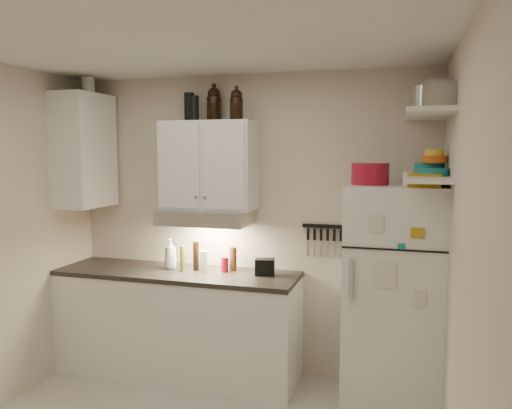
# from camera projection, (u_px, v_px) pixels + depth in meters

# --- Properties ---
(ceiling) EXTENTS (3.20, 3.00, 0.02)m
(ceiling) POSITION_uv_depth(u_px,v_px,m) (168.00, 33.00, 2.81)
(ceiling) COLOR silver
(ceiling) RESTS_ON ground
(back_wall) EXTENTS (3.20, 0.02, 2.60)m
(back_wall) POSITION_uv_depth(u_px,v_px,m) (248.00, 225.00, 4.39)
(back_wall) COLOR beige
(back_wall) RESTS_ON ground
(right_wall) EXTENTS (0.02, 3.00, 2.60)m
(right_wall) POSITION_uv_depth(u_px,v_px,m) (465.00, 280.00, 2.50)
(right_wall) COLOR beige
(right_wall) RESTS_ON ground
(base_cabinet) EXTENTS (2.10, 0.60, 0.88)m
(base_cabinet) POSITION_uv_depth(u_px,v_px,m) (178.00, 325.00, 4.34)
(base_cabinet) COLOR white
(base_cabinet) RESTS_ON floor
(countertop) EXTENTS (2.10, 0.62, 0.04)m
(countertop) POSITION_uv_depth(u_px,v_px,m) (177.00, 273.00, 4.29)
(countertop) COLOR #292623
(countertop) RESTS_ON base_cabinet
(upper_cabinet) EXTENTS (0.80, 0.33, 0.75)m
(upper_cabinet) POSITION_uv_depth(u_px,v_px,m) (209.00, 165.00, 4.25)
(upper_cabinet) COLOR white
(upper_cabinet) RESTS_ON back_wall
(side_cabinet) EXTENTS (0.33, 0.55, 1.00)m
(side_cabinet) POSITION_uv_depth(u_px,v_px,m) (84.00, 151.00, 4.43)
(side_cabinet) COLOR white
(side_cabinet) RESTS_ON left_wall
(range_hood) EXTENTS (0.76, 0.46, 0.12)m
(range_hood) POSITION_uv_depth(u_px,v_px,m) (206.00, 217.00, 4.24)
(range_hood) COLOR silver
(range_hood) RESTS_ON back_wall
(fridge) EXTENTS (0.70, 0.68, 1.70)m
(fridge) POSITION_uv_depth(u_px,v_px,m) (393.00, 297.00, 3.75)
(fridge) COLOR white
(fridge) RESTS_ON floor
(shelf_hi) EXTENTS (0.30, 0.95, 0.03)m
(shelf_hi) POSITION_uv_depth(u_px,v_px,m) (428.00, 114.00, 3.43)
(shelf_hi) COLOR white
(shelf_hi) RESTS_ON right_wall
(shelf_lo) EXTENTS (0.30, 0.95, 0.03)m
(shelf_lo) POSITION_uv_depth(u_px,v_px,m) (426.00, 178.00, 3.47)
(shelf_lo) COLOR white
(shelf_lo) RESTS_ON right_wall
(knife_strip) EXTENTS (0.42, 0.02, 0.03)m
(knife_strip) POSITION_uv_depth(u_px,v_px,m) (327.00, 226.00, 4.17)
(knife_strip) COLOR black
(knife_strip) RESTS_ON back_wall
(dutch_oven) EXTENTS (0.35, 0.35, 0.16)m
(dutch_oven) POSITION_uv_depth(u_px,v_px,m) (370.00, 174.00, 3.67)
(dutch_oven) COLOR maroon
(dutch_oven) RESTS_ON fridge
(book_stack) EXTENTS (0.26, 0.30, 0.09)m
(book_stack) POSITION_uv_depth(u_px,v_px,m) (427.00, 180.00, 3.45)
(book_stack) COLOR #B68F16
(book_stack) RESTS_ON fridge
(spice_jar) EXTENTS (0.07, 0.07, 0.10)m
(spice_jar) POSITION_uv_depth(u_px,v_px,m) (407.00, 179.00, 3.52)
(spice_jar) COLOR silver
(spice_jar) RESTS_ON fridge
(stock_pot) EXTENTS (0.36, 0.36, 0.20)m
(stock_pot) POSITION_uv_depth(u_px,v_px,m) (431.00, 100.00, 3.66)
(stock_pot) COLOR silver
(stock_pot) RESTS_ON shelf_hi
(tin_a) EXTENTS (0.24, 0.22, 0.21)m
(tin_a) POSITION_uv_depth(u_px,v_px,m) (441.00, 96.00, 3.39)
(tin_a) COLOR #AAAAAD
(tin_a) RESTS_ON shelf_hi
(tin_b) EXTENTS (0.19, 0.19, 0.16)m
(tin_b) POSITION_uv_depth(u_px,v_px,m) (440.00, 96.00, 3.14)
(tin_b) COLOR #AAAAAD
(tin_b) RESTS_ON shelf_hi
(bowl_teal) EXTENTS (0.22, 0.22, 0.09)m
(bowl_teal) POSITION_uv_depth(u_px,v_px,m) (429.00, 169.00, 3.65)
(bowl_teal) COLOR teal
(bowl_teal) RESTS_ON shelf_lo
(bowl_orange) EXTENTS (0.17, 0.17, 0.05)m
(bowl_orange) POSITION_uv_depth(u_px,v_px,m) (434.00, 159.00, 3.57)
(bowl_orange) COLOR #E95A15
(bowl_orange) RESTS_ON bowl_teal
(bowl_yellow) EXTENTS (0.14, 0.14, 0.04)m
(bowl_yellow) POSITION_uv_depth(u_px,v_px,m) (434.00, 153.00, 3.56)
(bowl_yellow) COLOR yellow
(bowl_yellow) RESTS_ON bowl_orange
(plates) EXTENTS (0.22, 0.22, 0.05)m
(plates) POSITION_uv_depth(u_px,v_px,m) (433.00, 172.00, 3.46)
(plates) COLOR teal
(plates) RESTS_ON shelf_lo
(growler_a) EXTENTS (0.16, 0.16, 0.29)m
(growler_a) POSITION_uv_depth(u_px,v_px,m) (214.00, 104.00, 4.26)
(growler_a) COLOR black
(growler_a) RESTS_ON upper_cabinet
(growler_b) EXTENTS (0.12, 0.12, 0.25)m
(growler_b) POSITION_uv_depth(u_px,v_px,m) (236.00, 104.00, 4.06)
(growler_b) COLOR black
(growler_b) RESTS_ON upper_cabinet
(thermos_a) EXTENTS (0.07, 0.07, 0.21)m
(thermos_a) POSITION_uv_depth(u_px,v_px,m) (194.00, 108.00, 4.19)
(thermos_a) COLOR black
(thermos_a) RESTS_ON upper_cabinet
(thermos_b) EXTENTS (0.10, 0.10, 0.25)m
(thermos_b) POSITION_uv_depth(u_px,v_px,m) (189.00, 107.00, 4.33)
(thermos_b) COLOR black
(thermos_b) RESTS_ON upper_cabinet
(side_jar) EXTENTS (0.11, 0.11, 0.14)m
(side_jar) POSITION_uv_depth(u_px,v_px,m) (88.00, 85.00, 4.37)
(side_jar) COLOR silver
(side_jar) RESTS_ON side_cabinet
(soap_bottle) EXTENTS (0.12, 0.12, 0.30)m
(soap_bottle) POSITION_uv_depth(u_px,v_px,m) (170.00, 252.00, 4.36)
(soap_bottle) COLOR white
(soap_bottle) RESTS_ON countertop
(pepper_mill) EXTENTS (0.08, 0.08, 0.21)m
(pepper_mill) POSITION_uv_depth(u_px,v_px,m) (233.00, 259.00, 4.30)
(pepper_mill) COLOR brown
(pepper_mill) RESTS_ON countertop
(oil_bottle) EXTENTS (0.05, 0.05, 0.22)m
(oil_bottle) POSITION_uv_depth(u_px,v_px,m) (183.00, 258.00, 4.27)
(oil_bottle) COLOR olive
(oil_bottle) RESTS_ON countertop
(vinegar_bottle) EXTENTS (0.07, 0.07, 0.25)m
(vinegar_bottle) POSITION_uv_depth(u_px,v_px,m) (196.00, 256.00, 4.30)
(vinegar_bottle) COLOR black
(vinegar_bottle) RESTS_ON countertop
(clear_bottle) EXTENTS (0.07, 0.07, 0.18)m
(clear_bottle) POSITION_uv_depth(u_px,v_px,m) (204.00, 261.00, 4.25)
(clear_bottle) COLOR silver
(clear_bottle) RESTS_ON countertop
(red_jar) EXTENTS (0.07, 0.07, 0.13)m
(red_jar) POSITION_uv_depth(u_px,v_px,m) (225.00, 265.00, 4.25)
(red_jar) COLOR maroon
(red_jar) RESTS_ON countertop
(caddy) EXTENTS (0.18, 0.14, 0.14)m
(caddy) POSITION_uv_depth(u_px,v_px,m) (265.00, 267.00, 4.14)
(caddy) COLOR black
(caddy) RESTS_ON countertop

